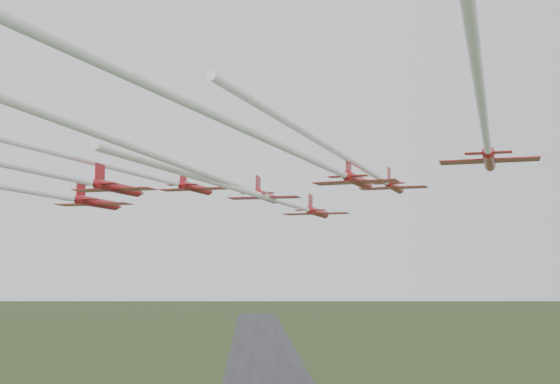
{
  "coord_description": "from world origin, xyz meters",
  "views": [
    {
      "loc": [
        -8.1,
        -80.85,
        47.13
      ],
      "look_at": [
        -4.4,
        3.89,
        56.32
      ],
      "focal_mm": 45.0,
      "sensor_mm": 36.0,
      "label": 1
    }
  ],
  "objects_px": {
    "jet_lead": "(284,202)",
    "jet_row3_mid": "(216,178)",
    "jet_row2_left": "(140,174)",
    "jet_row4_left": "(67,177)",
    "jet_row3_left": "(9,187)",
    "jet_row3_right": "(486,136)",
    "jet_row4_right": "(288,148)",
    "jet_row2_right": "(368,171)"
  },
  "relations": [
    {
      "from": "jet_row2_left",
      "to": "jet_row3_mid",
      "type": "relative_size",
      "value": 0.93
    },
    {
      "from": "jet_lead",
      "to": "jet_row2_left",
      "type": "height_order",
      "value": "jet_row2_left"
    },
    {
      "from": "jet_row3_right",
      "to": "jet_row4_left",
      "type": "bearing_deg",
      "value": -168.21
    },
    {
      "from": "jet_row2_right",
      "to": "jet_row4_right",
      "type": "height_order",
      "value": "jet_row2_right"
    },
    {
      "from": "jet_row2_right",
      "to": "jet_row3_mid",
      "type": "bearing_deg",
      "value": -138.32
    },
    {
      "from": "jet_lead",
      "to": "jet_row2_left",
      "type": "distance_m",
      "value": 17.82
    },
    {
      "from": "jet_row2_right",
      "to": "jet_row4_right",
      "type": "distance_m",
      "value": 24.07
    },
    {
      "from": "jet_row2_right",
      "to": "jet_row3_left",
      "type": "relative_size",
      "value": 0.83
    },
    {
      "from": "jet_row4_right",
      "to": "jet_row3_left",
      "type": "bearing_deg",
      "value": 161.62
    },
    {
      "from": "jet_lead",
      "to": "jet_row4_right",
      "type": "height_order",
      "value": "jet_lead"
    },
    {
      "from": "jet_row2_left",
      "to": "jet_row3_mid",
      "type": "height_order",
      "value": "jet_row2_left"
    },
    {
      "from": "jet_row2_left",
      "to": "jet_row4_right",
      "type": "relative_size",
      "value": 0.91
    },
    {
      "from": "jet_lead",
      "to": "jet_row3_left",
      "type": "relative_size",
      "value": 0.94
    },
    {
      "from": "jet_row2_left",
      "to": "jet_row4_left",
      "type": "xyz_separation_m",
      "value": [
        -3.45,
        -18.9,
        -2.85
      ]
    },
    {
      "from": "jet_row2_right",
      "to": "jet_row4_right",
      "type": "bearing_deg",
      "value": -91.06
    },
    {
      "from": "jet_lead",
      "to": "jet_row4_left",
      "type": "height_order",
      "value": "jet_lead"
    },
    {
      "from": "jet_row3_right",
      "to": "jet_row3_left",
      "type": "bearing_deg",
      "value": -178.4
    },
    {
      "from": "jet_row3_right",
      "to": "jet_row4_right",
      "type": "height_order",
      "value": "jet_row3_right"
    },
    {
      "from": "jet_row2_left",
      "to": "jet_row3_right",
      "type": "bearing_deg",
      "value": -16.35
    },
    {
      "from": "jet_lead",
      "to": "jet_row3_mid",
      "type": "xyz_separation_m",
      "value": [
        -7.33,
        -21.39,
        0.25
      ]
    },
    {
      "from": "jet_lead",
      "to": "jet_row3_left",
      "type": "distance_m",
      "value": 31.95
    },
    {
      "from": "jet_row4_left",
      "to": "jet_row2_left",
      "type": "bearing_deg",
      "value": 98.64
    },
    {
      "from": "jet_row3_mid",
      "to": "jet_row4_right",
      "type": "bearing_deg",
      "value": -54.49
    },
    {
      "from": "jet_row4_right",
      "to": "jet_lead",
      "type": "bearing_deg",
      "value": 110.7
    },
    {
      "from": "jet_row3_right",
      "to": "jet_row4_left",
      "type": "relative_size",
      "value": 1.35
    },
    {
      "from": "jet_row3_left",
      "to": "jet_row4_left",
      "type": "xyz_separation_m",
      "value": [
        8.26,
        -9.54,
        -0.15
      ]
    },
    {
      "from": "jet_row2_left",
      "to": "jet_row2_right",
      "type": "relative_size",
      "value": 1.06
    },
    {
      "from": "jet_lead",
      "to": "jet_row3_mid",
      "type": "bearing_deg",
      "value": -88.99
    },
    {
      "from": "jet_row4_left",
      "to": "jet_row4_right",
      "type": "xyz_separation_m",
      "value": [
        18.78,
        -14.37,
        0.26
      ]
    },
    {
      "from": "jet_row3_mid",
      "to": "jet_row4_right",
      "type": "distance_m",
      "value": 17.64
    },
    {
      "from": "jet_lead",
      "to": "jet_row3_mid",
      "type": "relative_size",
      "value": 0.99
    },
    {
      "from": "jet_row3_left",
      "to": "jet_row3_mid",
      "type": "distance_m",
      "value": 22.5
    },
    {
      "from": "jet_row2_left",
      "to": "jet_row3_right",
      "type": "relative_size",
      "value": 1.04
    },
    {
      "from": "jet_row3_right",
      "to": "jet_row4_right",
      "type": "distance_m",
      "value": 19.58
    },
    {
      "from": "jet_row2_right",
      "to": "jet_row3_left",
      "type": "bearing_deg",
      "value": -160.98
    },
    {
      "from": "jet_row3_left",
      "to": "jet_row3_right",
      "type": "relative_size",
      "value": 1.18
    },
    {
      "from": "jet_lead",
      "to": "jet_row3_right",
      "type": "bearing_deg",
      "value": -41.92
    },
    {
      "from": "jet_row3_right",
      "to": "jet_row4_right",
      "type": "xyz_separation_m",
      "value": [
        -17.1,
        -9.12,
        -2.76
      ]
    },
    {
      "from": "jet_row2_left",
      "to": "jet_row4_right",
      "type": "bearing_deg",
      "value": -44.93
    },
    {
      "from": "jet_row3_right",
      "to": "jet_row4_left",
      "type": "distance_m",
      "value": 36.39
    },
    {
      "from": "jet_lead",
      "to": "jet_row2_right",
      "type": "distance_m",
      "value": 17.81
    },
    {
      "from": "jet_row3_left",
      "to": "jet_row3_right",
      "type": "distance_m",
      "value": 46.64
    }
  ]
}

